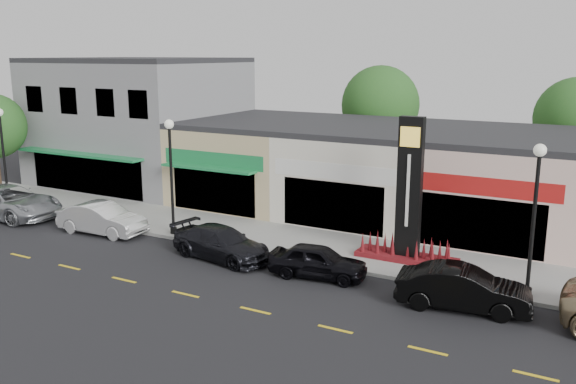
{
  "coord_description": "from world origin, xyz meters",
  "views": [
    {
      "loc": [
        10.31,
        -19.48,
        8.62
      ],
      "look_at": [
        -2.56,
        4.0,
        2.49
      ],
      "focal_mm": 38.0,
      "sensor_mm": 36.0,
      "label": 1
    }
  ],
  "objects_px": {
    "lamp_east_near": "(535,205)",
    "car_silver_suv": "(8,202)",
    "car_black_sedan": "(318,261)",
    "car_black_conv": "(463,289)",
    "car_white_van": "(102,219)",
    "pylon_sign": "(408,210)",
    "lamp_west_near": "(171,165)",
    "lamp_west_far": "(3,147)",
    "car_dark_sedan": "(221,243)"
  },
  "relations": [
    {
      "from": "lamp_west_near",
      "to": "lamp_east_near",
      "type": "relative_size",
      "value": 1.0
    },
    {
      "from": "lamp_west_near",
      "to": "lamp_west_far",
      "type": "bearing_deg",
      "value": 180.0
    },
    {
      "from": "car_white_van",
      "to": "car_black_conv",
      "type": "height_order",
      "value": "car_white_van"
    },
    {
      "from": "car_dark_sedan",
      "to": "car_black_conv",
      "type": "distance_m",
      "value": 10.3
    },
    {
      "from": "lamp_west_near",
      "to": "car_silver_suv",
      "type": "bearing_deg",
      "value": -171.41
    },
    {
      "from": "lamp_west_near",
      "to": "pylon_sign",
      "type": "distance_m",
      "value": 11.19
    },
    {
      "from": "car_black_conv",
      "to": "car_dark_sedan",
      "type": "bearing_deg",
      "value": 79.54
    },
    {
      "from": "car_white_van",
      "to": "car_dark_sedan",
      "type": "bearing_deg",
      "value": -94.88
    },
    {
      "from": "lamp_east_near",
      "to": "car_dark_sedan",
      "type": "relative_size",
      "value": 1.16
    },
    {
      "from": "pylon_sign",
      "to": "car_black_conv",
      "type": "bearing_deg",
      "value": -48.87
    },
    {
      "from": "car_white_van",
      "to": "lamp_west_far",
      "type": "bearing_deg",
      "value": 78.64
    },
    {
      "from": "car_black_conv",
      "to": "lamp_west_near",
      "type": "bearing_deg",
      "value": 73.81
    },
    {
      "from": "car_dark_sedan",
      "to": "car_white_van",
      "type": "bearing_deg",
      "value": 96.62
    },
    {
      "from": "pylon_sign",
      "to": "car_black_conv",
      "type": "distance_m",
      "value": 5.06
    },
    {
      "from": "pylon_sign",
      "to": "car_white_van",
      "type": "height_order",
      "value": "pylon_sign"
    },
    {
      "from": "lamp_east_near",
      "to": "car_black_sedan",
      "type": "relative_size",
      "value": 1.41
    },
    {
      "from": "car_silver_suv",
      "to": "car_dark_sedan",
      "type": "height_order",
      "value": "car_silver_suv"
    },
    {
      "from": "lamp_east_near",
      "to": "car_white_van",
      "type": "bearing_deg",
      "value": -176.14
    },
    {
      "from": "car_silver_suv",
      "to": "car_black_sedan",
      "type": "xyz_separation_m",
      "value": [
        18.45,
        -0.09,
        -0.19
      ]
    },
    {
      "from": "lamp_west_far",
      "to": "car_dark_sedan",
      "type": "distance_m",
      "value": 16.2
    },
    {
      "from": "lamp_west_near",
      "to": "car_white_van",
      "type": "distance_m",
      "value": 4.5
    },
    {
      "from": "lamp_east_near",
      "to": "car_silver_suv",
      "type": "distance_m",
      "value": 26.15
    },
    {
      "from": "car_silver_suv",
      "to": "pylon_sign",
      "type": "bearing_deg",
      "value": -84.41
    },
    {
      "from": "lamp_west_far",
      "to": "car_silver_suv",
      "type": "height_order",
      "value": "lamp_west_far"
    },
    {
      "from": "pylon_sign",
      "to": "car_black_sedan",
      "type": "relative_size",
      "value": 1.55
    },
    {
      "from": "pylon_sign",
      "to": "car_white_van",
      "type": "bearing_deg",
      "value": -168.17
    },
    {
      "from": "car_black_conv",
      "to": "car_black_sedan",
      "type": "bearing_deg",
      "value": 78.14
    },
    {
      "from": "car_black_sedan",
      "to": "pylon_sign",
      "type": "bearing_deg",
      "value": -45.34
    },
    {
      "from": "car_white_van",
      "to": "car_black_sedan",
      "type": "relative_size",
      "value": 1.18
    },
    {
      "from": "lamp_west_near",
      "to": "car_silver_suv",
      "type": "relative_size",
      "value": 0.89
    },
    {
      "from": "lamp_east_near",
      "to": "car_white_van",
      "type": "height_order",
      "value": "lamp_east_near"
    },
    {
      "from": "car_dark_sedan",
      "to": "pylon_sign",
      "type": "bearing_deg",
      "value": -56.66
    },
    {
      "from": "car_dark_sedan",
      "to": "car_silver_suv",
      "type": "bearing_deg",
      "value": 98.45
    },
    {
      "from": "pylon_sign",
      "to": "car_dark_sedan",
      "type": "relative_size",
      "value": 1.27
    },
    {
      "from": "lamp_east_near",
      "to": "car_dark_sedan",
      "type": "bearing_deg",
      "value": -172.63
    },
    {
      "from": "car_silver_suv",
      "to": "car_black_sedan",
      "type": "height_order",
      "value": "car_silver_suv"
    },
    {
      "from": "lamp_east_near",
      "to": "pylon_sign",
      "type": "xyz_separation_m",
      "value": [
        -5.0,
        1.7,
        -1.2
      ]
    },
    {
      "from": "car_silver_suv",
      "to": "car_dark_sedan",
      "type": "xyz_separation_m",
      "value": [
        13.85,
        -0.06,
        -0.17
      ]
    },
    {
      "from": "lamp_east_near",
      "to": "pylon_sign",
      "type": "bearing_deg",
      "value": 161.25
    },
    {
      "from": "car_white_van",
      "to": "pylon_sign",
      "type": "bearing_deg",
      "value": -80.96
    },
    {
      "from": "lamp_west_far",
      "to": "lamp_west_near",
      "type": "height_order",
      "value": "same"
    },
    {
      "from": "pylon_sign",
      "to": "car_white_van",
      "type": "relative_size",
      "value": 1.31
    },
    {
      "from": "pylon_sign",
      "to": "car_dark_sedan",
      "type": "bearing_deg",
      "value": -155.37
    },
    {
      "from": "car_dark_sedan",
      "to": "lamp_west_near",
      "type": "bearing_deg",
      "value": 76.67
    },
    {
      "from": "lamp_west_far",
      "to": "car_black_sedan",
      "type": "height_order",
      "value": "lamp_west_far"
    },
    {
      "from": "lamp_west_near",
      "to": "car_dark_sedan",
      "type": "bearing_deg",
      "value": -22.04
    },
    {
      "from": "car_white_van",
      "to": "lamp_west_near",
      "type": "bearing_deg",
      "value": -71.43
    },
    {
      "from": "lamp_west_near",
      "to": "car_white_van",
      "type": "relative_size",
      "value": 1.2
    },
    {
      "from": "car_black_sedan",
      "to": "car_black_conv",
      "type": "xyz_separation_m",
      "value": [
        5.7,
        -0.34,
        0.08
      ]
    },
    {
      "from": "car_white_van",
      "to": "car_black_conv",
      "type": "xyz_separation_m",
      "value": [
        17.51,
        -0.63,
        -0.01
      ]
    }
  ]
}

